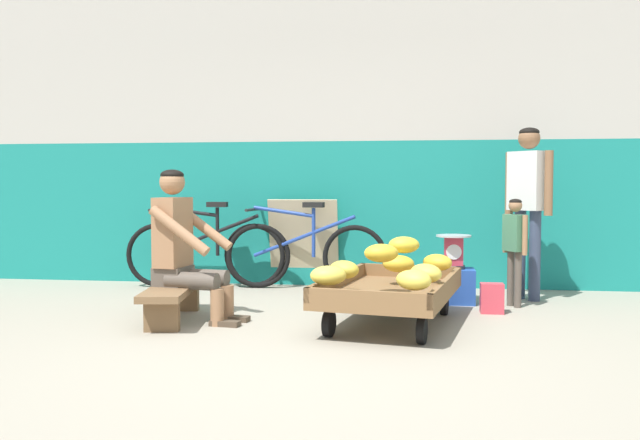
{
  "coord_description": "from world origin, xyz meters",
  "views": [
    {
      "loc": [
        0.68,
        -3.76,
        1.03
      ],
      "look_at": [
        -0.03,
        1.39,
        0.75
      ],
      "focal_mm": 37.43,
      "sensor_mm": 36.0,
      "label": 1
    }
  ],
  "objects_px": {
    "low_bench": "(173,294)",
    "sign_board": "(304,243)",
    "plastic_crate": "(453,286)",
    "bicycle_far_left": "(303,253)",
    "bicycle_near_left": "(207,252)",
    "vendor_seated": "(183,246)",
    "customer_adult": "(528,193)",
    "banana_cart": "(391,292)",
    "customer_child": "(515,240)",
    "weighing_scale": "(454,251)",
    "shopping_bag": "(492,298)"
  },
  "relations": [
    {
      "from": "plastic_crate",
      "to": "customer_adult",
      "type": "height_order",
      "value": "customer_adult"
    },
    {
      "from": "customer_adult",
      "to": "customer_child",
      "type": "height_order",
      "value": "customer_adult"
    },
    {
      "from": "banana_cart",
      "to": "weighing_scale",
      "type": "distance_m",
      "value": 1.12
    },
    {
      "from": "bicycle_near_left",
      "to": "customer_child",
      "type": "relative_size",
      "value": 1.83
    },
    {
      "from": "weighing_scale",
      "to": "customer_adult",
      "type": "bearing_deg",
      "value": 22.09
    },
    {
      "from": "vendor_seated",
      "to": "bicycle_near_left",
      "type": "bearing_deg",
      "value": 101.31
    },
    {
      "from": "bicycle_far_left",
      "to": "low_bench",
      "type": "bearing_deg",
      "value": -114.38
    },
    {
      "from": "vendor_seated",
      "to": "banana_cart",
      "type": "bearing_deg",
      "value": 2.24
    },
    {
      "from": "banana_cart",
      "to": "customer_child",
      "type": "height_order",
      "value": "customer_child"
    },
    {
      "from": "bicycle_far_left",
      "to": "sign_board",
      "type": "xyz_separation_m",
      "value": [
        -0.03,
        0.22,
        0.09
      ]
    },
    {
      "from": "vendor_seated",
      "to": "customer_child",
      "type": "height_order",
      "value": "vendor_seated"
    },
    {
      "from": "weighing_scale",
      "to": "customer_adult",
      "type": "distance_m",
      "value": 0.87
    },
    {
      "from": "bicycle_near_left",
      "to": "customer_child",
      "type": "distance_m",
      "value": 2.96
    },
    {
      "from": "banana_cart",
      "to": "bicycle_far_left",
      "type": "xyz_separation_m",
      "value": [
        -0.9,
        1.57,
        0.11
      ]
    },
    {
      "from": "weighing_scale",
      "to": "low_bench",
      "type": "bearing_deg",
      "value": -154.34
    },
    {
      "from": "plastic_crate",
      "to": "bicycle_near_left",
      "type": "relative_size",
      "value": 0.22
    },
    {
      "from": "sign_board",
      "to": "customer_adult",
      "type": "xyz_separation_m",
      "value": [
        2.1,
        -0.54,
        0.51
      ]
    },
    {
      "from": "banana_cart",
      "to": "low_bench",
      "type": "height_order",
      "value": "banana_cart"
    },
    {
      "from": "bicycle_near_left",
      "to": "customer_adult",
      "type": "height_order",
      "value": "customer_adult"
    },
    {
      "from": "vendor_seated",
      "to": "bicycle_far_left",
      "type": "xyz_separation_m",
      "value": [
        0.65,
        1.63,
        -0.21
      ]
    },
    {
      "from": "customer_adult",
      "to": "sign_board",
      "type": "bearing_deg",
      "value": 165.68
    },
    {
      "from": "weighing_scale",
      "to": "sign_board",
      "type": "bearing_deg",
      "value": 150.79
    },
    {
      "from": "sign_board",
      "to": "customer_child",
      "type": "relative_size",
      "value": 0.97
    },
    {
      "from": "banana_cart",
      "to": "vendor_seated",
      "type": "height_order",
      "value": "vendor_seated"
    },
    {
      "from": "weighing_scale",
      "to": "bicycle_far_left",
      "type": "distance_m",
      "value": 1.53
    },
    {
      "from": "bicycle_far_left",
      "to": "shopping_bag",
      "type": "relative_size",
      "value": 6.9
    },
    {
      "from": "banana_cart",
      "to": "bicycle_near_left",
      "type": "bearing_deg",
      "value": 140.4
    },
    {
      "from": "low_bench",
      "to": "bicycle_far_left",
      "type": "distance_m",
      "value": 1.78
    },
    {
      "from": "sign_board",
      "to": "bicycle_near_left",
      "type": "bearing_deg",
      "value": -165.69
    },
    {
      "from": "banana_cart",
      "to": "sign_board",
      "type": "xyz_separation_m",
      "value": [
        -0.94,
        1.79,
        0.2
      ]
    },
    {
      "from": "low_bench",
      "to": "shopping_bag",
      "type": "distance_m",
      "value": 2.5
    },
    {
      "from": "banana_cart",
      "to": "sign_board",
      "type": "relative_size",
      "value": 1.78
    },
    {
      "from": "vendor_seated",
      "to": "customer_adult",
      "type": "xyz_separation_m",
      "value": [
        2.72,
        1.31,
        0.38
      ]
    },
    {
      "from": "low_bench",
      "to": "sign_board",
      "type": "relative_size",
      "value": 1.28
    },
    {
      "from": "banana_cart",
      "to": "customer_child",
      "type": "relative_size",
      "value": 1.73
    },
    {
      "from": "plastic_crate",
      "to": "weighing_scale",
      "type": "bearing_deg",
      "value": -90.0
    },
    {
      "from": "vendor_seated",
      "to": "customer_adult",
      "type": "height_order",
      "value": "customer_adult"
    },
    {
      "from": "banana_cart",
      "to": "shopping_bag",
      "type": "xyz_separation_m",
      "value": [
        0.78,
        0.56,
        -0.12
      ]
    },
    {
      "from": "plastic_crate",
      "to": "customer_adult",
      "type": "relative_size",
      "value": 0.24
    },
    {
      "from": "low_bench",
      "to": "bicycle_far_left",
      "type": "bearing_deg",
      "value": 65.62
    },
    {
      "from": "low_bench",
      "to": "weighing_scale",
      "type": "bearing_deg",
      "value": 25.66
    },
    {
      "from": "low_bench",
      "to": "bicycle_near_left",
      "type": "distance_m",
      "value": 1.62
    },
    {
      "from": "weighing_scale",
      "to": "shopping_bag",
      "type": "xyz_separation_m",
      "value": [
        0.28,
        -0.42,
        -0.33
      ]
    },
    {
      "from": "plastic_crate",
      "to": "bicycle_far_left",
      "type": "bearing_deg",
      "value": 157.43
    },
    {
      "from": "low_bench",
      "to": "shopping_bag",
      "type": "relative_size",
      "value": 4.71
    },
    {
      "from": "customer_adult",
      "to": "weighing_scale",
      "type": "bearing_deg",
      "value": -157.91
    },
    {
      "from": "low_bench",
      "to": "customer_adult",
      "type": "relative_size",
      "value": 0.74
    },
    {
      "from": "bicycle_far_left",
      "to": "customer_child",
      "type": "distance_m",
      "value": 2.04
    },
    {
      "from": "low_bench",
      "to": "sign_board",
      "type": "distance_m",
      "value": 1.98
    },
    {
      "from": "plastic_crate",
      "to": "sign_board",
      "type": "distance_m",
      "value": 1.68
    }
  ]
}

